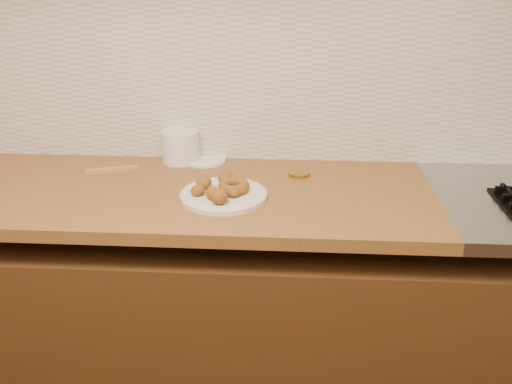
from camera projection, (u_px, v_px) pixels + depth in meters
The scene contains 11 objects.
wall_back at pixel (279, 30), 1.81m from camera, with size 4.00×0.02×2.70m, color tan.
base_cabinet at pixel (272, 324), 1.91m from camera, with size 3.60×0.60×0.77m, color #492813.
butcher_block at pixel (73, 191), 1.75m from camera, with size 2.30×0.62×0.04m, color #925827.
backsplash at pixel (278, 76), 1.86m from camera, with size 3.60×0.02×0.60m, color beige.
donut_plate at pixel (224, 195), 1.65m from camera, with size 0.27×0.27×0.02m, color silver.
ring_donut at pixel (234, 186), 1.65m from camera, with size 0.10×0.10×0.03m, color brown.
fried_dough_chunks at pixel (216, 188), 1.63m from camera, with size 0.16×0.23×0.05m.
plastic_tub at pixel (180, 146), 1.93m from camera, with size 0.13×0.13×0.11m, color white.
tub_lid at pixel (205, 160), 1.95m from camera, with size 0.15×0.15×0.01m, color white.
brass_jar_lid at pixel (299, 174), 1.82m from camera, with size 0.07×0.07×0.01m, color #A5822C.
wooden_utensil at pixel (112, 170), 1.85m from camera, with size 0.18×0.02×0.01m, color #A07D46.
Camera 1 is at (0.04, 0.13, 1.57)m, focal length 38.00 mm.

